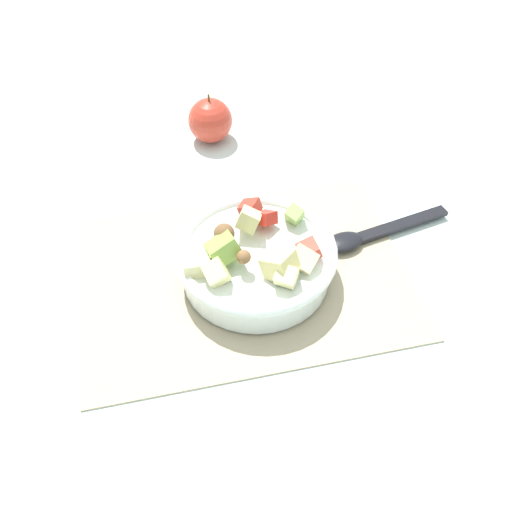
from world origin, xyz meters
The scene contains 5 objects.
ground_plane centered at (0.00, 0.00, 0.00)m, with size 2.40×2.40×0.00m, color silver.
placemat centered at (0.00, 0.00, 0.00)m, with size 0.44×0.32×0.01m, color tan.
salad_bowl centered at (-0.01, 0.01, 0.04)m, with size 0.21×0.21×0.09m.
serving_spoon centered at (-0.19, -0.03, 0.01)m, with size 0.20×0.07×0.01m.
whole_apple centered at (-0.01, -0.32, 0.04)m, with size 0.08×0.08×0.09m.
Camera 1 is at (0.09, 0.50, 0.59)m, focal length 39.95 mm.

